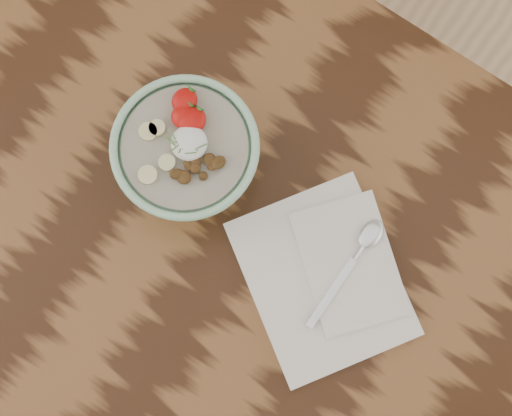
% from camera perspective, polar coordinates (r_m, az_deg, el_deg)
% --- Properties ---
extents(table, '(1.60, 0.90, 0.75)m').
position_cam_1_polar(table, '(1.18, -10.11, 1.87)').
color(table, '#311A0C').
rests_on(table, ground).
extents(breakfast_bowl, '(0.20, 0.20, 0.13)m').
position_cam_1_polar(breakfast_bowl, '(1.01, -5.50, 4.35)').
color(breakfast_bowl, '#9BD0A9').
rests_on(breakfast_bowl, table).
extents(napkin, '(0.33, 0.32, 0.02)m').
position_cam_1_polar(napkin, '(1.05, 5.78, -5.38)').
color(napkin, white).
rests_on(napkin, table).
extents(spoon, '(0.03, 0.19, 0.01)m').
position_cam_1_polar(spoon, '(1.04, 8.42, -3.23)').
color(spoon, silver).
rests_on(spoon, napkin).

